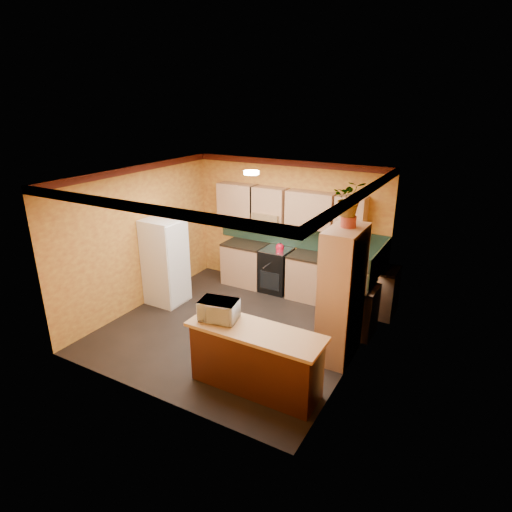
# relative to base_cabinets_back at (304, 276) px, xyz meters

# --- Properties ---
(room_shell) EXTENTS (4.24, 4.24, 2.72)m
(room_shell) POSITION_rel_base_cabinets_back_xyz_m (-0.50, -1.52, 1.65)
(room_shell) COLOR black
(room_shell) RESTS_ON ground
(base_cabinets_back) EXTENTS (3.65, 0.60, 0.88)m
(base_cabinets_back) POSITION_rel_base_cabinets_back_xyz_m (0.00, 0.00, 0.00)
(base_cabinets_back) COLOR tan
(base_cabinets_back) RESTS_ON ground
(countertop_back) EXTENTS (3.65, 0.62, 0.04)m
(countertop_back) POSITION_rel_base_cabinets_back_xyz_m (0.00, -0.00, 0.46)
(countertop_back) COLOR black
(countertop_back) RESTS_ON base_cabinets_back
(stove) EXTENTS (0.58, 0.58, 0.91)m
(stove) POSITION_rel_base_cabinets_back_xyz_m (-0.62, -0.00, 0.02)
(stove) COLOR black
(stove) RESTS_ON ground
(kettle) EXTENTS (0.19, 0.19, 0.18)m
(kettle) POSITION_rel_base_cabinets_back_xyz_m (-0.53, -0.05, 0.56)
(kettle) COLOR red
(kettle) RESTS_ON stove
(sink) EXTENTS (0.48, 0.40, 0.03)m
(sink) POSITION_rel_base_cabinets_back_xyz_m (0.77, 0.00, 0.50)
(sink) COLOR silver
(sink) RESTS_ON countertop_back
(base_cabinets_right) EXTENTS (0.60, 0.80, 0.88)m
(base_cabinets_right) POSITION_rel_base_cabinets_back_xyz_m (1.28, -0.89, 0.00)
(base_cabinets_right) COLOR tan
(base_cabinets_right) RESTS_ON ground
(countertop_right) EXTENTS (0.62, 0.80, 0.04)m
(countertop_right) POSITION_rel_base_cabinets_back_xyz_m (1.28, -0.89, 0.46)
(countertop_right) COLOR black
(countertop_right) RESTS_ON base_cabinets_right
(fridge) EXTENTS (0.68, 0.66, 1.70)m
(fridge) POSITION_rel_base_cabinets_back_xyz_m (-2.27, -1.52, 0.41)
(fridge) COLOR white
(fridge) RESTS_ON ground
(pantry) EXTENTS (0.48, 0.90, 2.10)m
(pantry) POSITION_rel_base_cabinets_back_xyz_m (1.33, -1.70, 0.61)
(pantry) COLOR tan
(pantry) RESTS_ON ground
(fern_pot) EXTENTS (0.22, 0.22, 0.16)m
(fern_pot) POSITION_rel_base_cabinets_back_xyz_m (1.33, -1.65, 1.74)
(fern_pot) COLOR #9B3725
(fern_pot) RESTS_ON pantry
(fern) EXTENTS (0.56, 0.52, 0.51)m
(fern) POSITION_rel_base_cabinets_back_xyz_m (1.33, -1.65, 2.08)
(fern) COLOR tan
(fern) RESTS_ON fern_pot
(breakfast_bar) EXTENTS (1.80, 0.55, 0.88)m
(breakfast_bar) POSITION_rel_base_cabinets_back_xyz_m (0.60, -3.05, 0.00)
(breakfast_bar) COLOR #4C2011
(breakfast_bar) RESTS_ON ground
(bar_top) EXTENTS (1.90, 0.65, 0.05)m
(bar_top) POSITION_rel_base_cabinets_back_xyz_m (0.60, -3.05, 0.47)
(bar_top) COLOR tan
(bar_top) RESTS_ON breakfast_bar
(microwave) EXTENTS (0.58, 0.45, 0.29)m
(microwave) POSITION_rel_base_cabinets_back_xyz_m (0.02, -3.05, 0.63)
(microwave) COLOR white
(microwave) RESTS_ON bar_top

